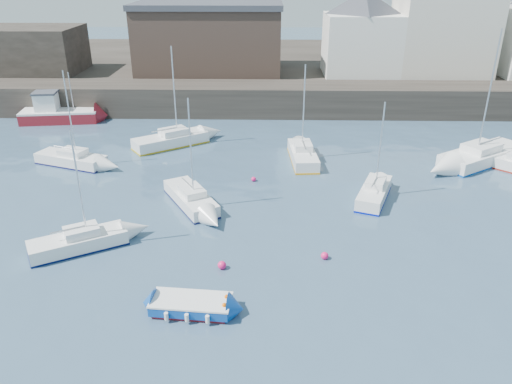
{
  "coord_description": "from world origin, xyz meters",
  "views": [
    {
      "loc": [
        0.64,
        -16.0,
        14.48
      ],
      "look_at": [
        0.0,
        12.0,
        1.5
      ],
      "focal_mm": 35.0,
      "sensor_mm": 36.0,
      "label": 1
    }
  ],
  "objects_px": {
    "blue_dinghy": "(191,305)",
    "sailboat_f": "(303,154)",
    "sailboat_c": "(374,192)",
    "sailboat_b": "(191,198)",
    "sailboat_e": "(71,159)",
    "fishing_boat": "(57,112)",
    "buoy_far": "(254,181)",
    "sailboat_g": "(482,155)",
    "buoy_mid": "(324,259)",
    "buoy_near": "(222,269)",
    "sailboat_h": "(171,140)",
    "sailboat_a": "(79,242)"
  },
  "relations": [
    {
      "from": "sailboat_a",
      "to": "buoy_mid",
      "type": "bearing_deg",
      "value": -2.9
    },
    {
      "from": "blue_dinghy",
      "to": "sailboat_e",
      "type": "relative_size",
      "value": 0.51
    },
    {
      "from": "blue_dinghy",
      "to": "sailboat_a",
      "type": "distance_m",
      "value": 8.73
    },
    {
      "from": "sailboat_f",
      "to": "buoy_mid",
      "type": "bearing_deg",
      "value": -88.89
    },
    {
      "from": "blue_dinghy",
      "to": "sailboat_e",
      "type": "xyz_separation_m",
      "value": [
        -11.89,
        17.78,
        0.09
      ]
    },
    {
      "from": "sailboat_c",
      "to": "sailboat_e",
      "type": "bearing_deg",
      "value": 165.78
    },
    {
      "from": "fishing_boat",
      "to": "sailboat_c",
      "type": "relative_size",
      "value": 1.17
    },
    {
      "from": "sailboat_h",
      "to": "sailboat_b",
      "type": "bearing_deg",
      "value": -73.74
    },
    {
      "from": "sailboat_c",
      "to": "buoy_far",
      "type": "relative_size",
      "value": 18.58
    },
    {
      "from": "buoy_mid",
      "to": "buoy_far",
      "type": "relative_size",
      "value": 1.18
    },
    {
      "from": "fishing_boat",
      "to": "sailboat_h",
      "type": "xyz_separation_m",
      "value": [
        12.49,
        -6.89,
        -0.4
      ]
    },
    {
      "from": "buoy_far",
      "to": "sailboat_b",
      "type": "bearing_deg",
      "value": -135.84
    },
    {
      "from": "fishing_boat",
      "to": "sailboat_f",
      "type": "bearing_deg",
      "value": -23.35
    },
    {
      "from": "sailboat_f",
      "to": "sailboat_h",
      "type": "relative_size",
      "value": 0.9
    },
    {
      "from": "fishing_boat",
      "to": "sailboat_a",
      "type": "distance_m",
      "value": 26.15
    },
    {
      "from": "buoy_near",
      "to": "sailboat_c",
      "type": "bearing_deg",
      "value": 42.17
    },
    {
      "from": "sailboat_g",
      "to": "sailboat_h",
      "type": "height_order",
      "value": "sailboat_g"
    },
    {
      "from": "sailboat_c",
      "to": "sailboat_f",
      "type": "relative_size",
      "value": 0.87
    },
    {
      "from": "sailboat_b",
      "to": "sailboat_h",
      "type": "relative_size",
      "value": 0.86
    },
    {
      "from": "sailboat_f",
      "to": "sailboat_g",
      "type": "relative_size",
      "value": 0.73
    },
    {
      "from": "sailboat_g",
      "to": "buoy_mid",
      "type": "xyz_separation_m",
      "value": [
        -13.88,
        -14.5,
        -0.58
      ]
    },
    {
      "from": "sailboat_b",
      "to": "sailboat_c",
      "type": "bearing_deg",
      "value": 5.08
    },
    {
      "from": "blue_dinghy",
      "to": "fishing_boat",
      "type": "bearing_deg",
      "value": 120.71
    },
    {
      "from": "blue_dinghy",
      "to": "buoy_far",
      "type": "relative_size",
      "value": 10.71
    },
    {
      "from": "sailboat_b",
      "to": "sailboat_c",
      "type": "xyz_separation_m",
      "value": [
        12.12,
        1.08,
        0.03
      ]
    },
    {
      "from": "sailboat_f",
      "to": "buoy_far",
      "type": "bearing_deg",
      "value": -132.35
    },
    {
      "from": "sailboat_b",
      "to": "buoy_near",
      "type": "height_order",
      "value": "sailboat_b"
    },
    {
      "from": "sailboat_g",
      "to": "buoy_mid",
      "type": "bearing_deg",
      "value": -133.75
    },
    {
      "from": "sailboat_e",
      "to": "sailboat_g",
      "type": "xyz_separation_m",
      "value": [
        32.26,
        1.31,
        0.1
      ]
    },
    {
      "from": "sailboat_e",
      "to": "buoy_far",
      "type": "height_order",
      "value": "sailboat_e"
    },
    {
      "from": "sailboat_f",
      "to": "buoy_far",
      "type": "xyz_separation_m",
      "value": [
        -3.8,
        -4.17,
        -0.53
      ]
    },
    {
      "from": "buoy_far",
      "to": "blue_dinghy",
      "type": "bearing_deg",
      "value": -99.21
    },
    {
      "from": "sailboat_b",
      "to": "buoy_far",
      "type": "relative_size",
      "value": 20.52
    },
    {
      "from": "buoy_far",
      "to": "sailboat_g",
      "type": "bearing_deg",
      "value": 13.15
    },
    {
      "from": "buoy_near",
      "to": "buoy_mid",
      "type": "height_order",
      "value": "buoy_near"
    },
    {
      "from": "sailboat_e",
      "to": "buoy_mid",
      "type": "xyz_separation_m",
      "value": [
        18.38,
        -13.18,
        -0.48
      ]
    },
    {
      "from": "sailboat_g",
      "to": "buoy_mid",
      "type": "distance_m",
      "value": 20.08
    },
    {
      "from": "sailboat_e",
      "to": "buoy_near",
      "type": "distance_m",
      "value": 19.27
    },
    {
      "from": "sailboat_a",
      "to": "buoy_far",
      "type": "distance_m",
      "value": 13.43
    },
    {
      "from": "sailboat_a",
      "to": "sailboat_h",
      "type": "distance_m",
      "value": 17.21
    },
    {
      "from": "sailboat_c",
      "to": "sailboat_b",
      "type": "bearing_deg",
      "value": -174.92
    },
    {
      "from": "fishing_boat",
      "to": "sailboat_a",
      "type": "relative_size",
      "value": 1.13
    },
    {
      "from": "buoy_near",
      "to": "buoy_far",
      "type": "relative_size",
      "value": 1.28
    },
    {
      "from": "blue_dinghy",
      "to": "sailboat_f",
      "type": "distance_m",
      "value": 20.06
    },
    {
      "from": "sailboat_f",
      "to": "sailboat_g",
      "type": "xyz_separation_m",
      "value": [
        14.16,
        0.02,
        0.05
      ]
    },
    {
      "from": "sailboat_e",
      "to": "sailboat_f",
      "type": "distance_m",
      "value": 18.15
    },
    {
      "from": "blue_dinghy",
      "to": "buoy_near",
      "type": "xyz_separation_m",
      "value": [
        1.09,
        3.54,
        -0.39
      ]
    },
    {
      "from": "sailboat_c",
      "to": "sailboat_g",
      "type": "distance_m",
      "value": 12.07
    },
    {
      "from": "sailboat_e",
      "to": "sailboat_g",
      "type": "height_order",
      "value": "sailboat_g"
    },
    {
      "from": "sailboat_g",
      "to": "buoy_mid",
      "type": "height_order",
      "value": "sailboat_g"
    }
  ]
}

